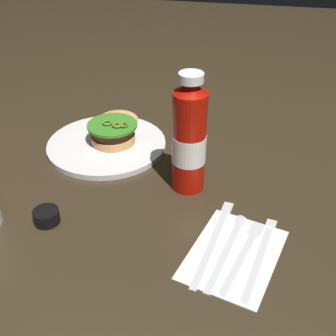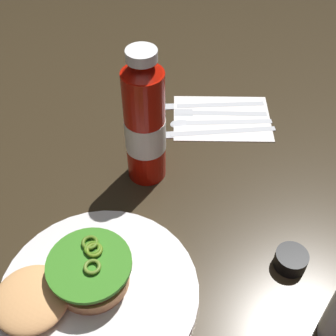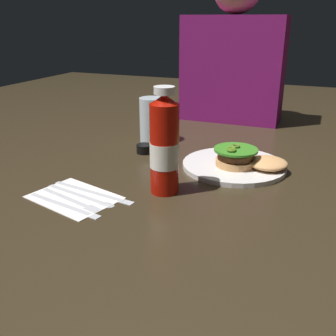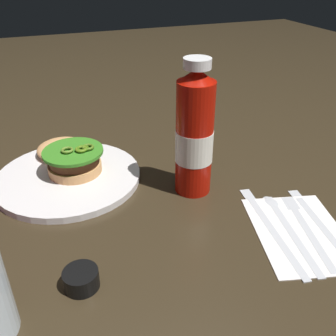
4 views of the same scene
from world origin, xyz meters
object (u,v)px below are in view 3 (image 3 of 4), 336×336
at_px(steak_knife, 97,192).
at_px(fork_utensil, 75,200).
at_px(burger_sandwich, 247,159).
at_px(butter_knife, 68,205).
at_px(water_glass, 152,120).
at_px(napkin, 74,197).
at_px(condiment_cup, 144,149).
at_px(dinner_plate, 234,165).
at_px(ketchup_bottle, 164,146).
at_px(diner_person, 233,56).
at_px(spoon_utensil, 88,197).

bearing_deg(steak_knife, fork_utensil, -113.88).
distance_m(burger_sandwich, butter_knife, 0.46).
xyz_separation_m(water_glass, butter_knife, (0.03, -0.50, -0.06)).
bearing_deg(fork_utensil, butter_knife, -89.23).
bearing_deg(butter_knife, napkin, 108.37).
bearing_deg(fork_utensil, napkin, 128.37).
distance_m(condiment_cup, butter_knife, 0.38).
distance_m(dinner_plate, steak_knife, 0.37).
relative_size(napkin, butter_knife, 0.94).
distance_m(ketchup_bottle, diner_person, 0.73).
distance_m(dinner_plate, ketchup_bottle, 0.26).
height_order(napkin, diner_person, diner_person).
xyz_separation_m(steak_knife, diner_person, (0.11, 0.79, 0.23)).
relative_size(dinner_plate, ketchup_bottle, 1.14).
height_order(water_glass, fork_utensil, water_glass).
xyz_separation_m(water_glass, spoon_utensil, (0.05, -0.45, -0.06)).
distance_m(spoon_utensil, steak_knife, 0.03).
height_order(condiment_cup, diner_person, diner_person).
relative_size(butter_knife, diner_person, 0.37).
xyz_separation_m(dinner_plate, steak_knife, (-0.25, -0.28, -0.00)).
bearing_deg(water_glass, diner_person, 66.43).
bearing_deg(dinner_plate, diner_person, 104.95).
relative_size(spoon_utensil, diner_person, 0.36).
height_order(condiment_cup, fork_utensil, condiment_cup).
height_order(water_glass, diner_person, diner_person).
height_order(dinner_plate, butter_knife, dinner_plate).
relative_size(water_glass, fork_utensil, 0.78).
relative_size(napkin, fork_utensil, 1.04).
height_order(fork_utensil, diner_person, diner_person).
bearing_deg(dinner_plate, napkin, -131.99).
relative_size(condiment_cup, diner_person, 0.09).
distance_m(condiment_cup, steak_knife, 0.30).
relative_size(napkin, steak_knife, 0.83).
xyz_separation_m(spoon_utensil, steak_knife, (0.00, 0.03, 0.00)).
distance_m(dinner_plate, spoon_utensil, 0.40).
relative_size(water_glass, spoon_utensil, 0.71).
xyz_separation_m(condiment_cup, spoon_utensil, (0.02, -0.33, -0.01)).
bearing_deg(steak_knife, condiment_cup, 94.86).
xyz_separation_m(ketchup_bottle, water_glass, (-0.19, 0.35, -0.04)).
relative_size(napkin, spoon_utensil, 0.96).
bearing_deg(burger_sandwich, condiment_cup, 174.41).
distance_m(napkin, steak_knife, 0.05).
bearing_deg(fork_utensil, diner_person, 81.04).
distance_m(ketchup_bottle, water_glass, 0.39).
relative_size(fork_utensil, spoon_utensil, 0.92).
relative_size(condiment_cup, fork_utensil, 0.26).
xyz_separation_m(fork_utensil, spoon_utensil, (0.02, 0.02, 0.00)).
bearing_deg(napkin, fork_utensil, -51.63).
bearing_deg(fork_utensil, ketchup_bottle, 38.34).
distance_m(napkin, fork_utensil, 0.02).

